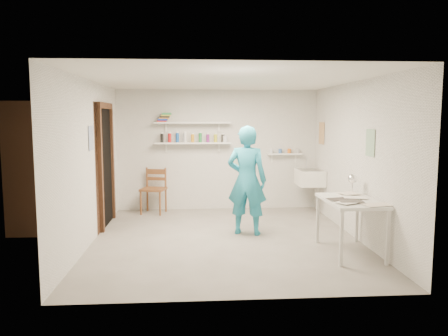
{
  "coord_description": "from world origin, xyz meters",
  "views": [
    {
      "loc": [
        -0.48,
        -6.5,
        1.85
      ],
      "look_at": [
        0.0,
        0.4,
        1.05
      ],
      "focal_mm": 35.0,
      "sensor_mm": 36.0,
      "label": 1
    }
  ],
  "objects": [
    {
      "name": "work_table",
      "position": [
        1.64,
        -0.81,
        0.37
      ],
      "size": [
        0.67,
        1.12,
        0.75
      ],
      "primitive_type": "cube",
      "color": "silver",
      "rests_on": "ground"
    },
    {
      "name": "wall_right",
      "position": [
        2.01,
        0.0,
        1.2
      ],
      "size": [
        0.02,
        4.5,
        2.4
      ],
      "primitive_type": "cube",
      "color": "silver",
      "rests_on": "ground"
    },
    {
      "name": "belfast_sink",
      "position": [
        1.75,
        1.7,
        0.7
      ],
      "size": [
        0.48,
        0.6,
        0.3
      ],
      "primitive_type": "cube",
      "color": "white",
      "rests_on": "wall_right"
    },
    {
      "name": "door_lintel",
      "position": [
        -1.97,
        1.05,
        2.05
      ],
      "size": [
        0.06,
        1.05,
        0.1
      ],
      "primitive_type": "cube",
      "color": "brown",
      "rests_on": "wall_left"
    },
    {
      "name": "wall_left",
      "position": [
        -2.01,
        0.0,
        1.2
      ],
      "size": [
        0.02,
        4.5,
        2.4
      ],
      "primitive_type": "cube",
      "color": "silver",
      "rests_on": "ground"
    },
    {
      "name": "spray_cans",
      "position": [
        -0.5,
        2.13,
        1.45
      ],
      "size": [
        1.31,
        0.06,
        0.17
      ],
      "color": "black",
      "rests_on": "shelf_lower"
    },
    {
      "name": "poster_right_b",
      "position": [
        1.99,
        -0.55,
        1.5
      ],
      "size": [
        0.01,
        0.3,
        0.38
      ],
      "primitive_type": "cube",
      "color": "#3F724C",
      "rests_on": "wall_right"
    },
    {
      "name": "book_stack",
      "position": [
        -1.05,
        2.13,
        1.85
      ],
      "size": [
        0.28,
        0.14,
        0.17
      ],
      "color": "red",
      "rests_on": "shelf_upper"
    },
    {
      "name": "wall_clock",
      "position": [
        0.29,
        0.49,
        1.15
      ],
      "size": [
        0.31,
        0.13,
        0.31
      ],
      "primitive_type": "cylinder",
      "rotation": [
        1.57,
        0.0,
        -0.31
      ],
      "color": "beige",
      "rests_on": "man"
    },
    {
      "name": "shelf_lower",
      "position": [
        -0.5,
        2.13,
        1.35
      ],
      "size": [
        1.5,
        0.22,
        0.03
      ],
      "primitive_type": "cube",
      "color": "white",
      "rests_on": "wall_back"
    },
    {
      "name": "ceiling",
      "position": [
        0.0,
        0.0,
        2.41
      ],
      "size": [
        4.0,
        4.5,
        0.02
      ],
      "primitive_type": "cube",
      "color": "silver",
      "rests_on": "wall_back"
    },
    {
      "name": "shelf_upper",
      "position": [
        -0.5,
        2.13,
        1.75
      ],
      "size": [
        1.5,
        0.22,
        0.03
      ],
      "primitive_type": "cube",
      "color": "white",
      "rests_on": "wall_back"
    },
    {
      "name": "floor",
      "position": [
        0.0,
        0.0,
        -0.01
      ],
      "size": [
        4.0,
        4.5,
        0.02
      ],
      "primitive_type": "cube",
      "color": "slate",
      "rests_on": "ground"
    },
    {
      "name": "man",
      "position": [
        0.35,
        0.28,
        0.86
      ],
      "size": [
        0.73,
        0.59,
        1.73
      ],
      "primitive_type": "imported",
      "rotation": [
        0.0,
        0.0,
        2.83
      ],
      "color": "teal",
      "rests_on": "ground"
    },
    {
      "name": "desk_lamp",
      "position": [
        1.82,
        -0.36,
        0.97
      ],
      "size": [
        0.14,
        0.14,
        0.14
      ],
      "primitive_type": "sphere",
      "color": "white",
      "rests_on": "work_table"
    },
    {
      "name": "wooden_chair",
      "position": [
        -1.27,
        1.9,
        0.47
      ],
      "size": [
        0.53,
        0.52,
        0.95
      ],
      "primitive_type": "cube",
      "rotation": [
        0.0,
        0.0,
        -0.25
      ],
      "color": "brown",
      "rests_on": "ground"
    },
    {
      "name": "wall_front",
      "position": [
        0.0,
        -2.26,
        1.2
      ],
      "size": [
        4.0,
        0.02,
        2.4
      ],
      "primitive_type": "cube",
      "color": "silver",
      "rests_on": "ground"
    },
    {
      "name": "poster_left",
      "position": [
        -1.99,
        0.05,
        1.55
      ],
      "size": [
        0.01,
        0.28,
        0.36
      ],
      "primitive_type": "cube",
      "color": "#334C7F",
      "rests_on": "wall_left"
    },
    {
      "name": "door_jamb_far",
      "position": [
        -1.97,
        1.55,
        1.0
      ],
      "size": [
        0.06,
        0.1,
        2.0
      ],
      "primitive_type": "cube",
      "color": "brown",
      "rests_on": "ground"
    },
    {
      "name": "door_jamb_near",
      "position": [
        -1.97,
        0.55,
        1.0
      ],
      "size": [
        0.06,
        0.1,
        2.0
      ],
      "primitive_type": "cube",
      "color": "brown",
      "rests_on": "ground"
    },
    {
      "name": "ledge_shelf",
      "position": [
        1.35,
        2.17,
        1.12
      ],
      "size": [
        0.7,
        0.14,
        0.03
      ],
      "primitive_type": "cube",
      "color": "white",
      "rests_on": "wall_back"
    },
    {
      "name": "papers",
      "position": [
        1.64,
        -0.81,
        0.76
      ],
      "size": [
        0.3,
        0.22,
        0.03
      ],
      "color": "silver",
      "rests_on": "work_table"
    },
    {
      "name": "doorway_recess",
      "position": [
        -1.99,
        1.05,
        1.0
      ],
      "size": [
        0.02,
        0.9,
        2.0
      ],
      "primitive_type": "cube",
      "color": "black",
      "rests_on": "wall_left"
    },
    {
      "name": "ledge_pots",
      "position": [
        1.35,
        2.17,
        1.18
      ],
      "size": [
        0.48,
        0.07,
        0.09
      ],
      "color": "silver",
      "rests_on": "ledge_shelf"
    },
    {
      "name": "wall_back",
      "position": [
        0.0,
        2.26,
        1.2
      ],
      "size": [
        4.0,
        0.02,
        2.4
      ],
      "primitive_type": "cube",
      "color": "silver",
      "rests_on": "ground"
    },
    {
      "name": "corridor_box",
      "position": [
        -2.7,
        1.05,
        1.05
      ],
      "size": [
        1.4,
        1.5,
        2.1
      ],
      "primitive_type": "cube",
      "color": "brown",
      "rests_on": "ground"
    },
    {
      "name": "poster_right_a",
      "position": [
        1.99,
        1.8,
        1.55
      ],
      "size": [
        0.01,
        0.34,
        0.42
      ],
      "primitive_type": "cube",
      "color": "#995933",
      "rests_on": "wall_right"
    }
  ]
}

